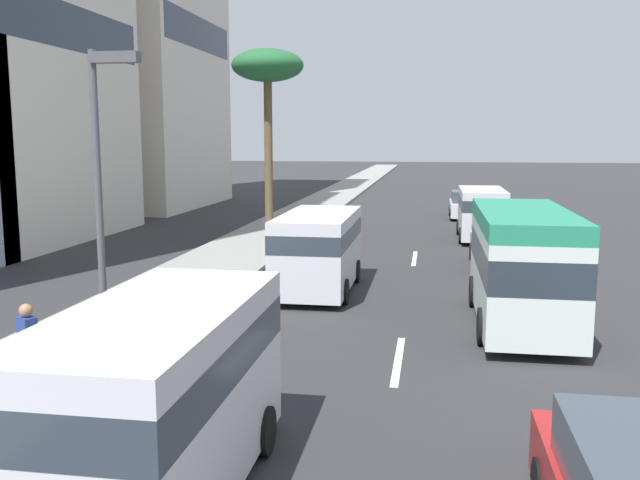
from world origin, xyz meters
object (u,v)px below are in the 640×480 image
van_fourth (318,247)px  car_fifth (498,245)px  palm_tree (268,71)px  street_lamp (104,174)px  pedestrian_near_lamp (28,349)px  van_seventh (159,392)px  minibus_lead (522,262)px  car_second (466,205)px  van_third (482,211)px

van_fourth → car_fifth: van_fourth is taller
van_fourth → car_fifth: 7.50m
palm_tree → street_lamp: bearing=-176.2°
pedestrian_near_lamp → palm_tree: size_ratio=0.21×
car_fifth → pedestrian_near_lamp: pedestrian_near_lamp is taller
van_fourth → van_seventh: (-12.23, -0.02, 0.09)m
van_seventh → pedestrian_near_lamp: bearing=-125.7°
minibus_lead → pedestrian_near_lamp: size_ratio=3.59×
van_seventh → street_lamp: size_ratio=0.81×
car_second → van_third: (-8.41, -0.28, 0.57)m
car_second → van_fourth: (-20.08, 5.28, 0.61)m
car_second → pedestrian_near_lamp: bearing=164.1°
van_fourth → pedestrian_near_lamp: (-9.87, 3.27, -0.25)m
van_fourth → palm_tree: bearing=-158.5°
car_second → pedestrian_near_lamp: 31.15m
minibus_lead → palm_tree: bearing=36.3°
palm_tree → van_seventh: bearing=-170.0°
palm_tree → van_fourth: bearing=-158.5°
van_third → street_lamp: (-19.70, 8.27, 2.61)m
car_fifth → car_second: bearing=1.5°
street_lamp → pedestrian_near_lamp: bearing=163.2°
van_fourth → palm_tree: palm_tree is taller
van_third → pedestrian_near_lamp: 23.28m
van_seventh → car_fifth: bearing=161.7°
car_second → palm_tree: palm_tree is taller
palm_tree → street_lamp: palm_tree is taller
van_third → palm_tree: bearing=100.6°
minibus_lead → car_fifth: bearing=-1.1°
pedestrian_near_lamp → palm_tree: palm_tree is taller
van_seventh → palm_tree: palm_tree is taller
car_second → van_seventh: size_ratio=0.82×
van_seventh → palm_tree: bearing=-170.0°
minibus_lead → van_fourth: size_ratio=1.23×
van_third → van_fourth: 12.93m
car_second → car_fifth: size_ratio=0.90×
minibus_lead → van_fourth: minibus_lead is taller
car_fifth → van_seventh: 18.02m
van_third → van_seventh: van_seventh is taller
van_third → van_seventh: (-23.90, 5.54, 0.13)m
minibus_lead → van_seventh: minibus_lead is taller
pedestrian_near_lamp → car_fifth: bearing=-91.2°
palm_tree → car_fifth: bearing=-117.8°
van_third → van_seventh: 24.54m
minibus_lead → car_second: minibus_lead is taller
car_fifth → van_fourth: bearing=130.6°
car_fifth → minibus_lead: bearing=178.9°
car_second → palm_tree: bearing=138.0°
car_second → street_lamp: 29.39m
pedestrian_near_lamp → street_lamp: street_lamp is taller
palm_tree → street_lamp: size_ratio=1.37×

